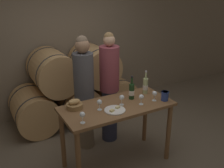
{
  "coord_description": "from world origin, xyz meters",
  "views": [
    {
      "loc": [
        -1.57,
        -2.67,
        2.41
      ],
      "look_at": [
        0.0,
        0.14,
        1.16
      ],
      "focal_mm": 42.0,
      "sensor_mm": 36.0,
      "label": 1
    }
  ],
  "objects_px": {
    "wine_glass_far_right": "(155,94)",
    "blue_crock": "(165,96)",
    "wine_bottle_red": "(132,91)",
    "cheese_plate": "(115,110)",
    "wine_bottle_white": "(145,86)",
    "wine_glass_center": "(122,98)",
    "wine_glass_far_left": "(82,115)",
    "person_left": "(84,92)",
    "wine_glass_left": "(99,102)",
    "person_right": "(109,88)",
    "bread_basket": "(74,105)",
    "wine_glass_right": "(141,97)",
    "tasting_table": "(117,114)"
  },
  "relations": [
    {
      "from": "wine_glass_far_right",
      "to": "blue_crock",
      "type": "bearing_deg",
      "value": -26.29
    },
    {
      "from": "wine_bottle_red",
      "to": "cheese_plate",
      "type": "relative_size",
      "value": 1.25
    },
    {
      "from": "blue_crock",
      "to": "cheese_plate",
      "type": "height_order",
      "value": "blue_crock"
    },
    {
      "from": "wine_bottle_white",
      "to": "wine_glass_center",
      "type": "relative_size",
      "value": 2.45
    },
    {
      "from": "wine_bottle_red",
      "to": "wine_glass_far_left",
      "type": "xyz_separation_m",
      "value": [
        -0.85,
        -0.28,
        -0.01
      ]
    },
    {
      "from": "wine_bottle_red",
      "to": "wine_bottle_white",
      "type": "relative_size",
      "value": 0.97
    },
    {
      "from": "person_left",
      "to": "cheese_plate",
      "type": "xyz_separation_m",
      "value": [
        0.1,
        -0.72,
        0.0
      ]
    },
    {
      "from": "wine_bottle_white",
      "to": "wine_glass_left",
      "type": "height_order",
      "value": "wine_bottle_white"
    },
    {
      "from": "wine_glass_far_left",
      "to": "wine_bottle_white",
      "type": "bearing_deg",
      "value": 17.2
    },
    {
      "from": "wine_glass_far_left",
      "to": "wine_glass_left",
      "type": "relative_size",
      "value": 1.0
    },
    {
      "from": "person_right",
      "to": "wine_glass_center",
      "type": "bearing_deg",
      "value": -103.97
    },
    {
      "from": "wine_bottle_white",
      "to": "wine_glass_left",
      "type": "relative_size",
      "value": 2.45
    },
    {
      "from": "wine_glass_far_right",
      "to": "wine_glass_center",
      "type": "bearing_deg",
      "value": 167.0
    },
    {
      "from": "wine_glass_center",
      "to": "bread_basket",
      "type": "bearing_deg",
      "value": 160.2
    },
    {
      "from": "wine_glass_right",
      "to": "wine_glass_center",
      "type": "bearing_deg",
      "value": 153.98
    },
    {
      "from": "person_left",
      "to": "wine_glass_left",
      "type": "relative_size",
      "value": 12.49
    },
    {
      "from": "wine_glass_far_left",
      "to": "wine_bottle_red",
      "type": "bearing_deg",
      "value": 18.46
    },
    {
      "from": "wine_bottle_white",
      "to": "wine_glass_far_left",
      "type": "xyz_separation_m",
      "value": [
        -1.13,
        -0.35,
        -0.02
      ]
    },
    {
      "from": "wine_glass_center",
      "to": "wine_glass_right",
      "type": "relative_size",
      "value": 1.0
    },
    {
      "from": "cheese_plate",
      "to": "blue_crock",
      "type": "bearing_deg",
      "value": -4.95
    },
    {
      "from": "wine_bottle_red",
      "to": "wine_glass_far_right",
      "type": "relative_size",
      "value": 2.39
    },
    {
      "from": "tasting_table",
      "to": "person_left",
      "type": "height_order",
      "value": "person_left"
    },
    {
      "from": "person_right",
      "to": "wine_bottle_red",
      "type": "height_order",
      "value": "person_right"
    },
    {
      "from": "person_right",
      "to": "wine_bottle_white",
      "type": "height_order",
      "value": "person_right"
    },
    {
      "from": "bread_basket",
      "to": "wine_glass_center",
      "type": "distance_m",
      "value": 0.62
    },
    {
      "from": "tasting_table",
      "to": "person_right",
      "type": "xyz_separation_m",
      "value": [
        0.21,
        0.6,
        0.13
      ]
    },
    {
      "from": "blue_crock",
      "to": "wine_glass_center",
      "type": "height_order",
      "value": "wine_glass_center"
    },
    {
      "from": "cheese_plate",
      "to": "bread_basket",
      "type": "bearing_deg",
      "value": 143.17
    },
    {
      "from": "wine_glass_far_right",
      "to": "wine_bottle_red",
      "type": "bearing_deg",
      "value": 140.12
    },
    {
      "from": "person_right",
      "to": "wine_glass_left",
      "type": "distance_m",
      "value": 0.78
    },
    {
      "from": "person_left",
      "to": "wine_bottle_red",
      "type": "xyz_separation_m",
      "value": [
        0.48,
        -0.52,
        0.11
      ]
    },
    {
      "from": "person_left",
      "to": "wine_glass_far_right",
      "type": "distance_m",
      "value": 1.02
    },
    {
      "from": "tasting_table",
      "to": "wine_glass_right",
      "type": "relative_size",
      "value": 10.63
    },
    {
      "from": "tasting_table",
      "to": "cheese_plate",
      "type": "height_order",
      "value": "cheese_plate"
    },
    {
      "from": "wine_glass_right",
      "to": "wine_glass_far_right",
      "type": "bearing_deg",
      "value": 2.13
    },
    {
      "from": "cheese_plate",
      "to": "wine_glass_right",
      "type": "xyz_separation_m",
      "value": [
        0.39,
        -0.01,
        0.09
      ]
    },
    {
      "from": "person_left",
      "to": "wine_glass_far_right",
      "type": "bearing_deg",
      "value": -45.12
    },
    {
      "from": "person_right",
      "to": "wine_glass_center",
      "type": "relative_size",
      "value": 12.56
    },
    {
      "from": "tasting_table",
      "to": "wine_glass_left",
      "type": "distance_m",
      "value": 0.35
    },
    {
      "from": "wine_glass_left",
      "to": "wine_glass_far_right",
      "type": "xyz_separation_m",
      "value": [
        0.77,
        -0.12,
        0.0
      ]
    },
    {
      "from": "person_right",
      "to": "wine_glass_right",
      "type": "relative_size",
      "value": 12.56
    },
    {
      "from": "bread_basket",
      "to": "person_right",
      "type": "bearing_deg",
      "value": 29.19
    },
    {
      "from": "wine_glass_center",
      "to": "wine_glass_far_right",
      "type": "bearing_deg",
      "value": -13.0
    },
    {
      "from": "wine_bottle_red",
      "to": "wine_glass_left",
      "type": "height_order",
      "value": "wine_bottle_red"
    },
    {
      "from": "wine_bottle_white",
      "to": "wine_glass_far_right",
      "type": "distance_m",
      "value": 0.27
    },
    {
      "from": "person_right",
      "to": "wine_glass_left",
      "type": "xyz_separation_m",
      "value": [
        -0.47,
        -0.61,
        0.11
      ]
    },
    {
      "from": "wine_glass_center",
      "to": "person_left",
      "type": "bearing_deg",
      "value": 113.26
    },
    {
      "from": "person_left",
      "to": "wine_bottle_white",
      "type": "height_order",
      "value": "person_left"
    },
    {
      "from": "person_right",
      "to": "wine_bottle_red",
      "type": "bearing_deg",
      "value": -83.34
    },
    {
      "from": "wine_bottle_red",
      "to": "bread_basket",
      "type": "xyz_separation_m",
      "value": [
        -0.79,
        0.11,
        -0.07
      ]
    }
  ]
}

